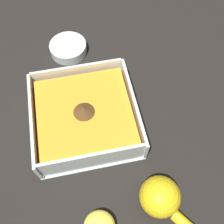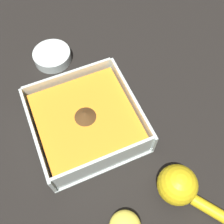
% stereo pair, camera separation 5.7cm
% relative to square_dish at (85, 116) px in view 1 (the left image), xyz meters
% --- Properties ---
extents(ground_plane, '(4.00, 4.00, 0.00)m').
position_rel_square_dish_xyz_m(ground_plane, '(-0.00, -0.03, -0.03)').
color(ground_plane, black).
extents(square_dish, '(0.22, 0.22, 0.07)m').
position_rel_square_dish_xyz_m(square_dish, '(0.00, 0.00, 0.00)').
color(square_dish, silver).
rests_on(square_dish, ground_plane).
extents(spice_bowl, '(0.10, 0.10, 0.03)m').
position_rel_square_dish_xyz_m(spice_bowl, '(0.22, 0.01, -0.02)').
color(spice_bowl, silver).
rests_on(spice_bowl, ground_plane).
extents(lemon_squeezer, '(0.19, 0.15, 0.08)m').
position_rel_square_dish_xyz_m(lemon_squeezer, '(-0.21, -0.12, 0.01)').
color(lemon_squeezer, yellow).
rests_on(lemon_squeezer, ground_plane).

